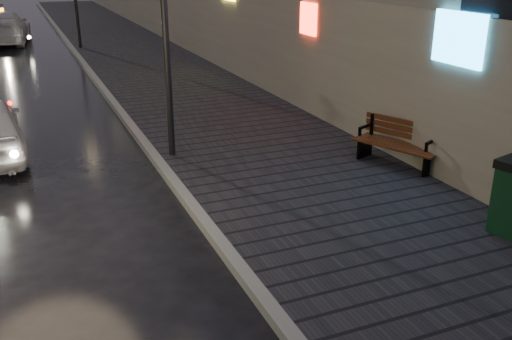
# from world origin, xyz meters

# --- Properties ---
(sidewalk) EXTENTS (4.60, 58.00, 0.15)m
(sidewalk) POSITION_xyz_m (3.90, 21.00, 0.07)
(sidewalk) COLOR black
(sidewalk) RESTS_ON ground
(curb) EXTENTS (0.20, 58.00, 0.15)m
(curb) POSITION_xyz_m (1.50, 21.00, 0.07)
(curb) COLOR slate
(curb) RESTS_ON ground
(bench) EXTENTS (1.28, 1.88, 0.91)m
(bench) POSITION_xyz_m (5.91, 3.62, 0.61)
(bench) COLOR black
(bench) RESTS_ON sidewalk
(taxi_mid) EXTENTS (2.81, 5.60, 1.56)m
(taxi_mid) POSITION_xyz_m (-1.32, 25.57, 0.78)
(taxi_mid) COLOR silver
(taxi_mid) RESTS_ON ground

